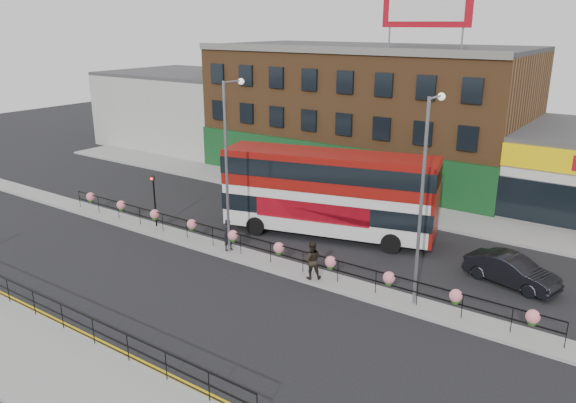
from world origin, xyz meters
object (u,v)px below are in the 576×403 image
Objects in this scene: car at (512,270)px; lamp_column_west at (229,153)px; double_decker_bus at (329,186)px; pedestrian_a at (229,235)px; pedestrian_b at (312,260)px; lamp_column_east at (425,185)px.

lamp_column_west is (-13.56, -4.62, 4.84)m from car.
lamp_column_west is (-3.01, -5.19, 2.50)m from double_decker_bus.
pedestrian_a reaches higher than car.
double_decker_bus is 6.57× the size of pedestrian_b.
pedestrian_b is at bearing 136.79° from car.
double_decker_bus is 1.39× the size of lamp_column_west.
pedestrian_b is 0.21× the size of lamp_column_west.
double_decker_bus is 2.72× the size of car.
lamp_column_west reaches higher than double_decker_bus.
pedestrian_a is at bearing -41.05° from pedestrian_b.
lamp_column_east is (7.60, -5.04, 2.48)m from double_decker_bus.
car is at bearing 175.59° from pedestrian_b.
double_decker_bus is at bearing -12.94° from pedestrian_a.
lamp_column_east reaches higher than car.
pedestrian_a is 0.19× the size of lamp_column_east.
lamp_column_east reaches higher than double_decker_bus.
double_decker_bus is 10.82m from car.
lamp_column_west is at bearing 122.91° from car.
car is at bearing 18.81° from lamp_column_west.
double_decker_bus is 6.50m from lamp_column_west.
lamp_column_east is (-2.95, -4.47, 4.82)m from car.
lamp_column_west reaches higher than lamp_column_east.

